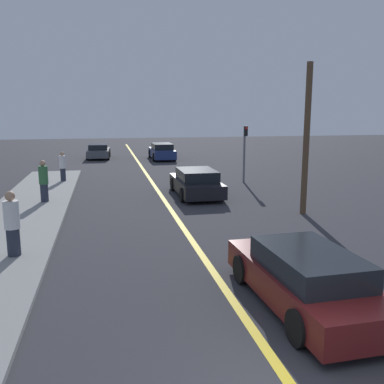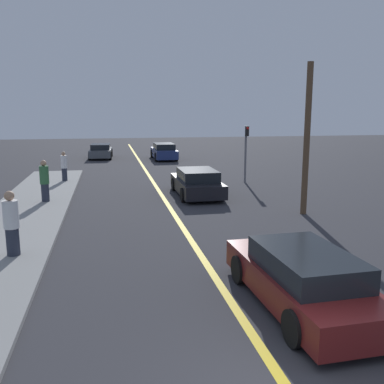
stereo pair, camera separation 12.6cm
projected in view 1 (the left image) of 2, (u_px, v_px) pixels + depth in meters
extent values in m
cube|color=gold|center=(155.00, 186.00, 23.23)|extent=(0.20, 60.00, 0.01)
cube|color=gray|center=(24.00, 216.00, 16.52)|extent=(3.09, 24.45, 0.12)
cube|color=maroon|center=(303.00, 283.00, 8.99)|extent=(1.92, 4.70, 0.62)
cube|color=black|center=(309.00, 262.00, 8.67)|extent=(1.63, 2.61, 0.48)
cylinder|color=black|center=(241.00, 269.00, 10.20)|extent=(0.24, 0.68, 0.67)
cylinder|color=black|center=(305.00, 264.00, 10.59)|extent=(0.24, 0.68, 0.67)
cylinder|color=black|center=(299.00, 328.00, 7.46)|extent=(0.24, 0.68, 0.67)
cylinder|color=black|center=(381.00, 317.00, 7.84)|extent=(0.24, 0.68, 0.67)
cube|color=black|center=(196.00, 185.00, 20.72)|extent=(1.90, 4.55, 0.62)
cube|color=black|center=(197.00, 175.00, 20.40)|extent=(1.67, 2.50, 0.50)
cylinder|color=black|center=(173.00, 185.00, 21.93)|extent=(0.22, 0.65, 0.65)
cylinder|color=black|center=(207.00, 183.00, 22.28)|extent=(0.22, 0.65, 0.65)
cylinder|color=black|center=(183.00, 195.00, 19.22)|extent=(0.22, 0.65, 0.65)
cylinder|color=black|center=(221.00, 193.00, 19.57)|extent=(0.22, 0.65, 0.65)
cube|color=navy|center=(162.00, 153.00, 36.03)|extent=(1.79, 4.74, 0.68)
cube|color=black|center=(162.00, 146.00, 35.70)|extent=(1.56, 2.61, 0.48)
cylinder|color=black|center=(150.00, 154.00, 37.30)|extent=(0.23, 0.71, 0.70)
cylinder|color=black|center=(169.00, 153.00, 37.64)|extent=(0.23, 0.71, 0.70)
cylinder|color=black|center=(154.00, 157.00, 34.49)|extent=(0.23, 0.71, 0.70)
cylinder|color=black|center=(175.00, 157.00, 34.83)|extent=(0.23, 0.71, 0.70)
cube|color=#4C5156|center=(99.00, 153.00, 36.80)|extent=(1.95, 4.36, 0.60)
cube|color=black|center=(98.00, 147.00, 36.50)|extent=(1.65, 2.42, 0.45)
cylinder|color=black|center=(90.00, 153.00, 37.98)|extent=(0.25, 0.73, 0.72)
cylinder|color=black|center=(109.00, 152.00, 38.24)|extent=(0.25, 0.73, 0.72)
cylinder|color=black|center=(88.00, 156.00, 35.41)|extent=(0.25, 0.73, 0.72)
cylinder|color=black|center=(108.00, 156.00, 35.67)|extent=(0.25, 0.73, 0.72)
cylinder|color=#282D3D|center=(14.00, 242.00, 11.75)|extent=(0.35, 0.35, 0.77)
cylinder|color=silver|center=(11.00, 215.00, 11.60)|extent=(0.42, 0.42, 0.77)
sphere|color=tan|center=(10.00, 196.00, 11.50)|extent=(0.27, 0.27, 0.27)
cylinder|color=#282D3D|center=(44.00, 193.00, 18.72)|extent=(0.34, 0.34, 0.78)
cylinder|color=#336B3D|center=(43.00, 175.00, 18.58)|extent=(0.39, 0.39, 0.78)
sphere|color=tan|center=(42.00, 163.00, 18.48)|extent=(0.26, 0.26, 0.26)
cylinder|color=#282D3D|center=(63.00, 175.00, 24.25)|extent=(0.29, 0.29, 0.72)
cylinder|color=silver|center=(62.00, 162.00, 24.12)|extent=(0.35, 0.35, 0.72)
sphere|color=tan|center=(62.00, 154.00, 24.03)|extent=(0.23, 0.23, 0.23)
cylinder|color=slate|center=(244.00, 154.00, 24.28)|extent=(0.12, 0.12, 3.20)
cube|color=black|center=(246.00, 131.00, 23.86)|extent=(0.18, 0.18, 0.55)
sphere|color=red|center=(246.00, 128.00, 23.74)|extent=(0.14, 0.14, 0.14)
cylinder|color=brown|center=(306.00, 140.00, 16.58)|extent=(0.24, 0.24, 5.87)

